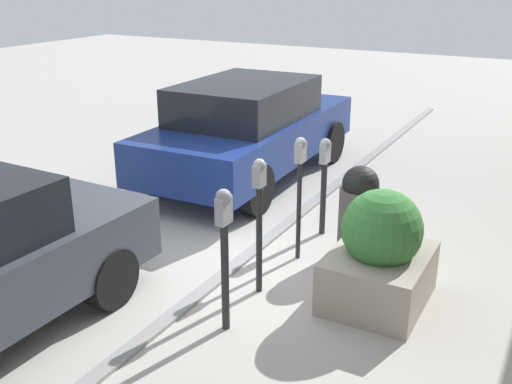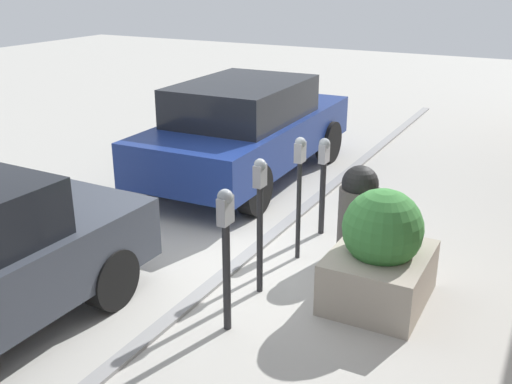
{
  "view_description": "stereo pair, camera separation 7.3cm",
  "coord_description": "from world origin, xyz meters",
  "px_view_note": "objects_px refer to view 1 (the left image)",
  "views": [
    {
      "loc": [
        -5.51,
        -3.15,
        3.27
      ],
      "look_at": [
        0.0,
        -0.14,
        0.94
      ],
      "focal_mm": 42.0,
      "sensor_mm": 36.0,
      "label": 1
    },
    {
      "loc": [
        -5.54,
        -3.08,
        3.27
      ],
      "look_at": [
        0.0,
        -0.14,
        0.94
      ],
      "focal_mm": 42.0,
      "sensor_mm": 36.0,
      "label": 2
    }
  ],
  "objects_px": {
    "parking_meter_fourth": "(324,171)",
    "planter_box": "(380,255)",
    "parking_meter_middle": "(300,175)",
    "trash_bin": "(359,212)",
    "parking_meter_nearest": "(224,239)",
    "parked_car_middle": "(249,128)",
    "parking_meter_second": "(259,207)"
  },
  "relations": [
    {
      "from": "parking_meter_middle",
      "to": "trash_bin",
      "type": "bearing_deg",
      "value": -57.66
    },
    {
      "from": "trash_bin",
      "to": "parking_meter_middle",
      "type": "bearing_deg",
      "value": 122.34
    },
    {
      "from": "parking_meter_middle",
      "to": "parking_meter_fourth",
      "type": "relative_size",
      "value": 1.16
    },
    {
      "from": "parking_meter_second",
      "to": "planter_box",
      "type": "relative_size",
      "value": 1.21
    },
    {
      "from": "parking_meter_second",
      "to": "parking_meter_middle",
      "type": "height_order",
      "value": "parking_meter_middle"
    },
    {
      "from": "parking_meter_nearest",
      "to": "parked_car_middle",
      "type": "distance_m",
      "value": 4.53
    },
    {
      "from": "parking_meter_fourth",
      "to": "planter_box",
      "type": "distance_m",
      "value": 1.81
    },
    {
      "from": "trash_bin",
      "to": "parking_meter_nearest",
      "type": "bearing_deg",
      "value": 164.54
    },
    {
      "from": "parking_meter_second",
      "to": "planter_box",
      "type": "bearing_deg",
      "value": -71.22
    },
    {
      "from": "trash_bin",
      "to": "parked_car_middle",
      "type": "bearing_deg",
      "value": 52.84
    },
    {
      "from": "parked_car_middle",
      "to": "trash_bin",
      "type": "relative_size",
      "value": 4.03
    },
    {
      "from": "planter_box",
      "to": "parked_car_middle",
      "type": "relative_size",
      "value": 0.27
    },
    {
      "from": "planter_box",
      "to": "trash_bin",
      "type": "distance_m",
      "value": 1.06
    },
    {
      "from": "parking_meter_nearest",
      "to": "trash_bin",
      "type": "xyz_separation_m",
      "value": [
        2.09,
        -0.58,
        -0.37
      ]
    },
    {
      "from": "parking_meter_middle",
      "to": "parked_car_middle",
      "type": "xyz_separation_m",
      "value": [
        2.35,
        1.98,
        -0.2
      ]
    },
    {
      "from": "parking_meter_second",
      "to": "parking_meter_middle",
      "type": "distance_m",
      "value": 0.93
    },
    {
      "from": "parking_meter_second",
      "to": "parked_car_middle",
      "type": "height_order",
      "value": "parked_car_middle"
    },
    {
      "from": "parking_meter_nearest",
      "to": "planter_box",
      "type": "xyz_separation_m",
      "value": [
        1.19,
        -1.13,
        -0.42
      ]
    },
    {
      "from": "planter_box",
      "to": "parked_car_middle",
      "type": "height_order",
      "value": "parked_car_middle"
    },
    {
      "from": "parking_meter_nearest",
      "to": "parking_meter_middle",
      "type": "bearing_deg",
      "value": 0.92
    },
    {
      "from": "parking_meter_middle",
      "to": "trash_bin",
      "type": "distance_m",
      "value": 0.86
    },
    {
      "from": "parking_meter_second",
      "to": "planter_box",
      "type": "xyz_separation_m",
      "value": [
        0.4,
        -1.19,
        -0.45
      ]
    },
    {
      "from": "planter_box",
      "to": "parked_car_middle",
      "type": "distance_m",
      "value": 4.26
    },
    {
      "from": "parking_meter_fourth",
      "to": "planter_box",
      "type": "xyz_separation_m",
      "value": [
        -1.33,
        -1.18,
        -0.33
      ]
    },
    {
      "from": "parking_meter_nearest",
      "to": "parking_meter_fourth",
      "type": "distance_m",
      "value": 2.52
    },
    {
      "from": "parked_car_middle",
      "to": "planter_box",
      "type": "bearing_deg",
      "value": -133.96
    },
    {
      "from": "parking_meter_second",
      "to": "trash_bin",
      "type": "relative_size",
      "value": 1.31
    },
    {
      "from": "parking_meter_fourth",
      "to": "planter_box",
      "type": "bearing_deg",
      "value": -138.46
    },
    {
      "from": "planter_box",
      "to": "trash_bin",
      "type": "relative_size",
      "value": 1.08
    },
    {
      "from": "parking_meter_nearest",
      "to": "parking_meter_second",
      "type": "distance_m",
      "value": 0.79
    },
    {
      "from": "parking_meter_second",
      "to": "parking_meter_fourth",
      "type": "relative_size",
      "value": 1.16
    },
    {
      "from": "parking_meter_second",
      "to": "parking_meter_fourth",
      "type": "xyz_separation_m",
      "value": [
        1.73,
        -0.01,
        -0.12
      ]
    }
  ]
}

